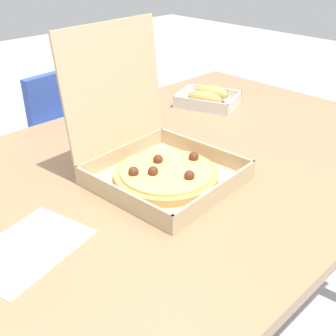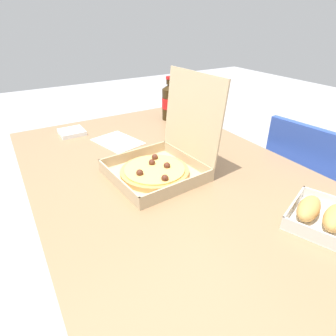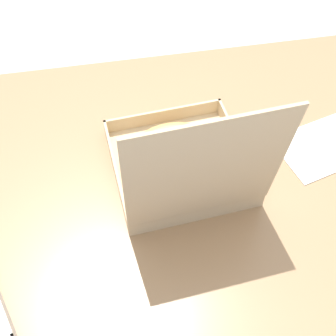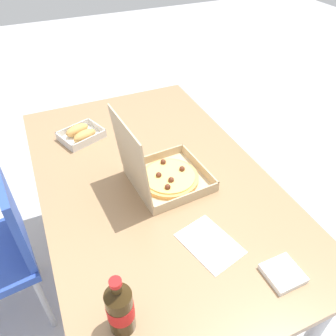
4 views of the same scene
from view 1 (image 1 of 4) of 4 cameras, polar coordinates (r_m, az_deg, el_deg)
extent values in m
cube|color=#997551|center=(1.04, -0.65, -0.58)|extent=(1.49, 0.92, 0.03)
cylinder|color=#B7B7BC|center=(1.88, 6.12, 1.08)|extent=(0.05, 0.05, 0.69)
cube|color=#2D4CAD|center=(1.77, -15.59, 1.31)|extent=(0.44, 0.44, 0.04)
cube|color=#2D4CAD|center=(1.55, -12.47, 6.25)|extent=(0.36, 0.07, 0.38)
cylinder|color=#B2B2B7|center=(2.08, -13.92, -0.90)|extent=(0.03, 0.03, 0.43)
cylinder|color=#B2B2B7|center=(1.93, -21.81, -4.75)|extent=(0.03, 0.03, 0.43)
cylinder|color=#B2B2B7|center=(1.85, -7.36, -4.22)|extent=(0.03, 0.03, 0.43)
cylinder|color=#B2B2B7|center=(1.68, -15.76, -9.00)|extent=(0.03, 0.03, 0.43)
cube|color=tan|center=(0.97, -0.25, -1.64)|extent=(0.31, 0.31, 0.01)
cube|color=tan|center=(0.89, 6.68, -3.43)|extent=(0.29, 0.03, 0.04)
cube|color=tan|center=(0.87, -6.48, -3.89)|extent=(0.03, 0.29, 0.04)
cube|color=tan|center=(1.06, 4.87, 2.38)|extent=(0.03, 0.29, 0.04)
cube|color=tan|center=(1.05, -6.10, 2.06)|extent=(0.29, 0.03, 0.04)
cube|color=tan|center=(1.00, -7.32, 10.83)|extent=(0.29, 0.06, 0.29)
cylinder|color=tan|center=(0.97, -0.26, -1.03)|extent=(0.24, 0.24, 0.02)
cylinder|color=#EAC666|center=(0.96, -0.26, -0.40)|extent=(0.21, 0.21, 0.01)
sphere|color=#562819|center=(0.92, 2.92, -1.03)|extent=(0.02, 0.02, 0.02)
sphere|color=#562819|center=(0.94, -2.04, -0.46)|extent=(0.02, 0.02, 0.02)
sphere|color=#562819|center=(0.94, -4.69, -0.50)|extent=(0.02, 0.02, 0.02)
sphere|color=#562819|center=(1.00, 3.50, 1.53)|extent=(0.02, 0.02, 0.02)
sphere|color=#562819|center=(0.99, -1.36, 1.17)|extent=(0.02, 0.02, 0.02)
cube|color=white|center=(1.44, 5.38, 8.63)|extent=(0.21, 0.23, 0.00)
cube|color=silver|center=(1.41, 9.00, 8.78)|extent=(0.14, 0.06, 0.03)
cube|color=silver|center=(1.46, 1.96, 9.92)|extent=(0.14, 0.06, 0.03)
cube|color=silver|center=(1.37, 4.36, 8.48)|extent=(0.07, 0.18, 0.03)
cube|color=silver|center=(1.50, 6.38, 10.20)|extent=(0.07, 0.18, 0.03)
ellipsoid|color=tan|center=(1.40, 4.96, 9.31)|extent=(0.09, 0.13, 0.05)
ellipsoid|color=tan|center=(1.46, 5.88, 10.08)|extent=(0.09, 0.13, 0.05)
cube|color=white|center=(0.82, -18.50, -10.28)|extent=(0.24, 0.20, 0.00)
camera|label=2|loc=(1.36, 41.02, 22.90)|focal=30.25mm
camera|label=3|loc=(1.42, -17.10, 39.79)|focal=46.35mm
camera|label=4|loc=(1.16, -77.87, 31.88)|focal=35.75mm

